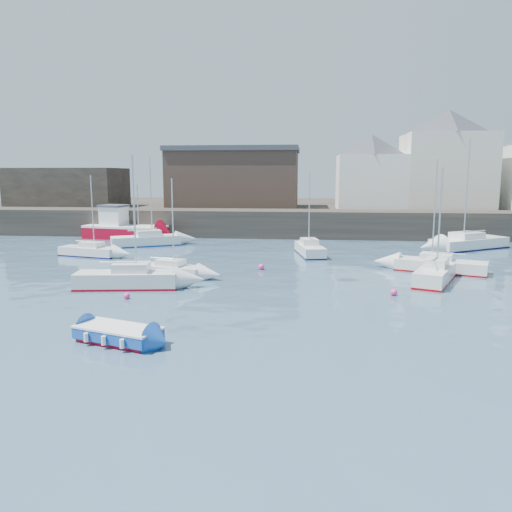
# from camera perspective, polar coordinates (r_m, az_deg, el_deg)

# --- Properties ---
(water) EXTENTS (220.00, 220.00, 0.00)m
(water) POSITION_cam_1_polar(r_m,az_deg,el_deg) (22.65, -3.19, -8.66)
(water) COLOR #2D4760
(water) RESTS_ON ground
(quay_wall) EXTENTS (90.00, 5.00, 3.00)m
(quay_wall) POSITION_cam_1_polar(r_m,az_deg,el_deg) (56.64, 2.42, 3.74)
(quay_wall) COLOR #28231E
(quay_wall) RESTS_ON ground
(land_strip) EXTENTS (90.00, 32.00, 2.80)m
(land_strip) POSITION_cam_1_polar(r_m,az_deg,el_deg) (74.56, 3.29, 5.00)
(land_strip) COLOR #28231E
(land_strip) RESTS_ON ground
(bldg_east_a) EXTENTS (13.36, 13.36, 11.80)m
(bldg_east_a) POSITION_cam_1_polar(r_m,az_deg,el_deg) (65.42, 20.94, 10.30)
(bldg_east_a) COLOR beige
(bldg_east_a) RESTS_ON land_strip
(bldg_east_d) EXTENTS (11.14, 11.14, 8.95)m
(bldg_east_d) POSITION_cam_1_polar(r_m,az_deg,el_deg) (63.22, 12.97, 9.42)
(bldg_east_d) COLOR white
(bldg_east_d) RESTS_ON land_strip
(warehouse) EXTENTS (16.40, 10.40, 7.60)m
(warehouse) POSITION_cam_1_polar(r_m,az_deg,el_deg) (64.96, -2.46, 8.98)
(warehouse) COLOR #3D2D26
(warehouse) RESTS_ON land_strip
(bldg_west) EXTENTS (14.00, 8.00, 5.00)m
(bldg_west) POSITION_cam_1_polar(r_m,az_deg,el_deg) (70.68, -20.66, 7.35)
(bldg_west) COLOR #353028
(bldg_west) RESTS_ON land_strip
(blue_dinghy) EXTENTS (4.01, 2.70, 0.70)m
(blue_dinghy) POSITION_cam_1_polar(r_m,az_deg,el_deg) (21.92, -15.49, -8.54)
(blue_dinghy) COLOR #9A041A
(blue_dinghy) RESTS_ON ground
(fishing_boat) EXTENTS (9.44, 5.11, 5.93)m
(fishing_boat) POSITION_cam_1_polar(r_m,az_deg,el_deg) (56.89, -14.97, 3.10)
(fishing_boat) COLOR #9A041A
(fishing_boat) RESTS_ON ground
(sailboat_a) EXTENTS (6.49, 2.87, 8.15)m
(sailboat_a) POSITION_cam_1_polar(r_m,az_deg,el_deg) (31.98, -14.49, -2.55)
(sailboat_a) COLOR silver
(sailboat_a) RESTS_ON ground
(sailboat_b) EXTENTS (5.48, 2.98, 6.73)m
(sailboat_b) POSITION_cam_1_polar(r_m,az_deg,el_deg) (35.02, -10.03, -1.61)
(sailboat_b) COLOR silver
(sailboat_b) RESTS_ON ground
(sailboat_c) EXTENTS (3.90, 5.89, 7.42)m
(sailboat_c) POSITION_cam_1_polar(r_m,az_deg,el_deg) (34.57, 19.79, -1.94)
(sailboat_c) COLOR silver
(sailboat_c) RESTS_ON ground
(sailboat_d) EXTENTS (6.61, 4.12, 8.04)m
(sailboat_d) POSITION_cam_1_polar(r_m,az_deg,el_deg) (38.48, 20.29, -0.99)
(sailboat_d) COLOR silver
(sailboat_d) RESTS_ON ground
(sailboat_e) EXTENTS (5.64, 2.97, 6.93)m
(sailboat_e) POSITION_cam_1_polar(r_m,az_deg,el_deg) (45.38, -18.47, 0.55)
(sailboat_e) COLOR silver
(sailboat_e) RESTS_ON ground
(sailboat_f) EXTENTS (2.85, 5.84, 7.29)m
(sailboat_f) POSITION_cam_1_polar(r_m,az_deg,el_deg) (43.95, 6.16, 0.79)
(sailboat_f) COLOR silver
(sailboat_f) RESTS_ON ground
(sailboat_g) EXTENTS (8.23, 6.61, 10.28)m
(sailboat_g) POSITION_cam_1_polar(r_m,az_deg,el_deg) (51.34, 23.15, 1.39)
(sailboat_g) COLOR silver
(sailboat_g) RESTS_ON ground
(sailboat_h) EXTENTS (6.88, 4.89, 8.54)m
(sailboat_h) POSITION_cam_1_polar(r_m,az_deg,el_deg) (50.47, -12.45, 1.77)
(sailboat_h) COLOR silver
(sailboat_h) RESTS_ON ground
(buoy_near) EXTENTS (0.36, 0.36, 0.36)m
(buoy_near) POSITION_cam_1_polar(r_m,az_deg,el_deg) (29.37, -14.53, -4.75)
(buoy_near) COLOR #F83088
(buoy_near) RESTS_ON ground
(buoy_mid) EXTENTS (0.41, 0.41, 0.41)m
(buoy_mid) POSITION_cam_1_polar(r_m,az_deg,el_deg) (30.28, 15.46, -4.37)
(buoy_mid) COLOR #F83088
(buoy_mid) RESTS_ON ground
(buoy_far) EXTENTS (0.45, 0.45, 0.45)m
(buoy_far) POSITION_cam_1_polar(r_m,az_deg,el_deg) (37.04, 0.61, -1.56)
(buoy_far) COLOR #F83088
(buoy_far) RESTS_ON ground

